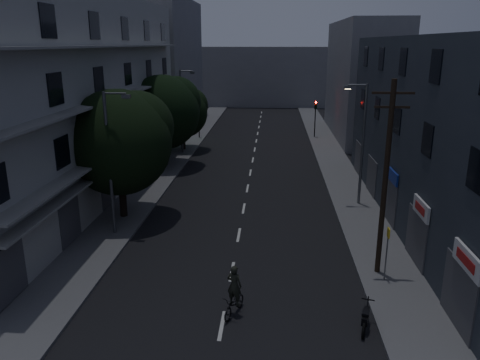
# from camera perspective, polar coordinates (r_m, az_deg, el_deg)

# --- Properties ---
(ground) EXTENTS (160.00, 160.00, 0.00)m
(ground) POSITION_cam_1_polar(r_m,az_deg,el_deg) (40.27, 1.31, 1.10)
(ground) COLOR black
(ground) RESTS_ON ground
(sidewalk_left) EXTENTS (3.00, 90.00, 0.15)m
(sidewalk_left) POSITION_cam_1_polar(r_m,az_deg,el_deg) (41.28, -9.15, 1.38)
(sidewalk_left) COLOR #565659
(sidewalk_left) RESTS_ON ground
(sidewalk_right) EXTENTS (3.00, 90.00, 0.15)m
(sidewalk_right) POSITION_cam_1_polar(r_m,az_deg,el_deg) (40.61, 11.94, 0.98)
(sidewalk_right) COLOR #565659
(sidewalk_right) RESTS_ON ground
(lane_markings) EXTENTS (0.15, 60.50, 0.01)m
(lane_markings) POSITION_cam_1_polar(r_m,az_deg,el_deg) (46.32, 1.69, 3.13)
(lane_markings) COLOR beige
(lane_markings) RESTS_ON ground
(building_left) EXTENTS (7.00, 36.00, 14.00)m
(building_left) POSITION_cam_1_polar(r_m,az_deg,el_deg) (34.86, -19.58, 9.50)
(building_left) COLOR #A3A39E
(building_left) RESTS_ON ground
(building_right) EXTENTS (6.19, 28.00, 11.00)m
(building_right) POSITION_cam_1_polar(r_m,az_deg,el_deg) (30.04, 23.87, 5.19)
(building_right) COLOR #292F38
(building_right) RESTS_ON ground
(building_far_left) EXTENTS (6.00, 20.00, 16.00)m
(building_far_left) POSITION_cam_1_polar(r_m,az_deg,el_deg) (63.39, -8.80, 13.82)
(building_far_left) COLOR slate
(building_far_left) RESTS_ON ground
(building_far_right) EXTENTS (6.00, 20.00, 13.00)m
(building_far_right) POSITION_cam_1_polar(r_m,az_deg,el_deg) (56.87, 14.66, 11.71)
(building_far_right) COLOR slate
(building_far_right) RESTS_ON ground
(building_far_end) EXTENTS (24.00, 8.00, 10.00)m
(building_far_end) POSITION_cam_1_polar(r_m,az_deg,el_deg) (84.02, 2.87, 12.52)
(building_far_end) COLOR slate
(building_far_end) RESTS_ON ground
(tree_near) EXTENTS (6.40, 6.40, 7.89)m
(tree_near) POSITION_cam_1_polar(r_m,az_deg,el_deg) (29.12, -14.44, 4.94)
(tree_near) COLOR black
(tree_near) RESTS_ON sidewalk_left
(tree_mid) EXTENTS (6.42, 6.42, 7.90)m
(tree_mid) POSITION_cam_1_polar(r_m,az_deg,el_deg) (41.32, -9.30, 8.49)
(tree_mid) COLOR black
(tree_mid) RESTS_ON sidewalk_left
(tree_far) EXTENTS (5.07, 5.07, 6.26)m
(tree_far) POSITION_cam_1_polar(r_m,az_deg,el_deg) (47.77, -6.99, 8.39)
(tree_far) COLOR black
(tree_far) RESTS_ON sidewalk_left
(traffic_signal_far_right) EXTENTS (0.28, 0.37, 4.10)m
(traffic_signal_far_right) POSITION_cam_1_polar(r_m,az_deg,el_deg) (54.66, 9.18, 8.27)
(traffic_signal_far_right) COLOR black
(traffic_signal_far_right) RESTS_ON sidewalk_right
(traffic_signal_far_left) EXTENTS (0.28, 0.37, 4.10)m
(traffic_signal_far_left) POSITION_cam_1_polar(r_m,az_deg,el_deg) (53.78, -5.06, 8.28)
(traffic_signal_far_left) COLOR black
(traffic_signal_far_left) RESTS_ON sidewalk_left
(street_lamp_left_near) EXTENTS (1.51, 0.25, 8.00)m
(street_lamp_left_near) POSITION_cam_1_polar(r_m,az_deg,el_deg) (26.59, -15.46, 2.73)
(street_lamp_left_near) COLOR #54565B
(street_lamp_left_near) RESTS_ON sidewalk_left
(street_lamp_right) EXTENTS (1.51, 0.25, 8.00)m
(street_lamp_right) POSITION_cam_1_polar(r_m,az_deg,el_deg) (31.65, 14.58, 4.91)
(street_lamp_right) COLOR slate
(street_lamp_right) RESTS_ON sidewalk_right
(street_lamp_left_far) EXTENTS (1.51, 0.25, 8.00)m
(street_lamp_left_far) POSITION_cam_1_polar(r_m,az_deg,el_deg) (46.33, -7.04, 8.80)
(street_lamp_left_far) COLOR #515357
(street_lamp_left_far) RESTS_ON sidewalk_left
(utility_pole) EXTENTS (1.80, 0.24, 9.00)m
(utility_pole) POSITION_cam_1_polar(r_m,az_deg,el_deg) (21.93, 17.34, 0.46)
(utility_pole) COLOR black
(utility_pole) RESTS_ON sidewalk_right
(bus_stop_sign) EXTENTS (0.06, 0.35, 2.52)m
(bus_stop_sign) POSITION_cam_1_polar(r_m,az_deg,el_deg) (22.23, 17.53, -7.50)
(bus_stop_sign) COLOR #595B60
(bus_stop_sign) RESTS_ON sidewalk_right
(motorcycle) EXTENTS (0.71, 1.69, 1.11)m
(motorcycle) POSITION_cam_1_polar(r_m,az_deg,el_deg) (19.29, 15.05, -16.04)
(motorcycle) COLOR black
(motorcycle) RESTS_ON ground
(cyclist) EXTENTS (1.17, 1.81, 2.17)m
(cyclist) POSITION_cam_1_polar(r_m,az_deg,el_deg) (19.40, -0.69, -14.21)
(cyclist) COLOR black
(cyclist) RESTS_ON ground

